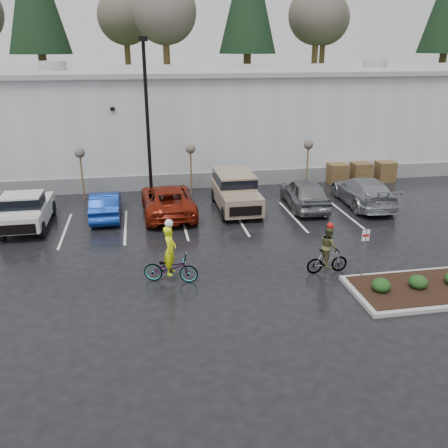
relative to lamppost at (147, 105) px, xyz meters
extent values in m
plane|color=black|center=(4.00, -12.00, -5.69)|extent=(120.00, 120.00, 0.00)
cube|color=#BBBEC0|center=(4.00, 10.00, -2.19)|extent=(60.00, 15.00, 7.00)
cube|color=slate|center=(4.00, 2.45, -5.19)|extent=(60.00, 0.12, 1.00)
cube|color=#999B9E|center=(4.00, 10.00, 1.36)|extent=(60.50, 15.50, 0.30)
cube|color=#233D19|center=(4.00, 33.00, -2.69)|extent=(80.00, 25.00, 6.00)
cylinder|color=black|center=(0.00, 0.00, -1.19)|extent=(0.20, 0.20, 9.00)
cube|color=black|center=(0.00, 0.00, 3.41)|extent=(0.50, 1.00, 0.25)
cylinder|color=#4D371F|center=(-4.00, 1.00, -4.29)|extent=(0.10, 0.10, 2.80)
sphere|color=#4D473D|center=(-4.00, 1.00, -2.79)|extent=(0.60, 0.60, 0.60)
cylinder|color=#4D371F|center=(2.50, 1.00, -4.29)|extent=(0.10, 0.10, 2.80)
sphere|color=#4D473D|center=(2.50, 1.00, -2.79)|extent=(0.60, 0.60, 0.60)
cylinder|color=#4D371F|center=(10.00, 1.00, -4.29)|extent=(0.10, 0.10, 2.80)
sphere|color=#4D473D|center=(10.00, 1.00, -2.79)|extent=(0.60, 0.60, 0.60)
cube|color=#4D371F|center=(12.50, 2.00, -5.01)|extent=(1.20, 1.20, 1.35)
cube|color=#4D371F|center=(14.20, 2.00, -5.01)|extent=(1.20, 1.20, 1.35)
cube|color=#4D371F|center=(16.00, 2.00, -5.01)|extent=(1.20, 1.20, 1.35)
ellipsoid|color=black|center=(8.00, -13.00, -5.27)|extent=(0.70, 0.70, 0.52)
ellipsoid|color=black|center=(9.50, -13.00, -5.27)|extent=(0.70, 0.70, 0.52)
cylinder|color=gray|center=(7.80, -11.80, -4.59)|extent=(0.05, 0.05, 2.20)
cube|color=white|center=(7.80, -11.80, -3.74)|extent=(0.30, 0.02, 0.45)
cube|color=red|center=(7.80, -11.81, -3.74)|extent=(0.26, 0.02, 0.10)
imported|color=navy|center=(-2.53, -2.31, -4.97)|extent=(1.55, 4.36, 1.43)
imported|color=maroon|center=(0.81, -2.37, -4.87)|extent=(2.87, 5.92, 1.62)
imported|color=slate|center=(8.62, -2.60, -4.83)|extent=(2.34, 5.13, 1.71)
imported|color=#979A9E|center=(12.11, -2.79, -4.87)|extent=(2.57, 5.75, 1.64)
imported|color=#3F3F44|center=(0.39, -10.50, -5.12)|extent=(2.27, 1.31, 1.13)
imported|color=#DFF20D|center=(0.39, -10.50, -4.35)|extent=(0.65, 0.82, 1.98)
sphere|color=silver|center=(0.39, -10.50, -3.24)|extent=(0.33, 0.33, 0.33)
imported|color=#3F3F44|center=(6.74, -10.84, -5.16)|extent=(1.70, 0.55, 1.05)
imported|color=#494827|center=(6.74, -10.84, -4.51)|extent=(0.47, 0.82, 1.66)
sphere|color=#990C0C|center=(6.74, -10.84, -3.63)|extent=(0.27, 0.27, 0.27)
camera|label=1|loc=(-0.50, -27.38, 3.04)|focal=38.00mm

